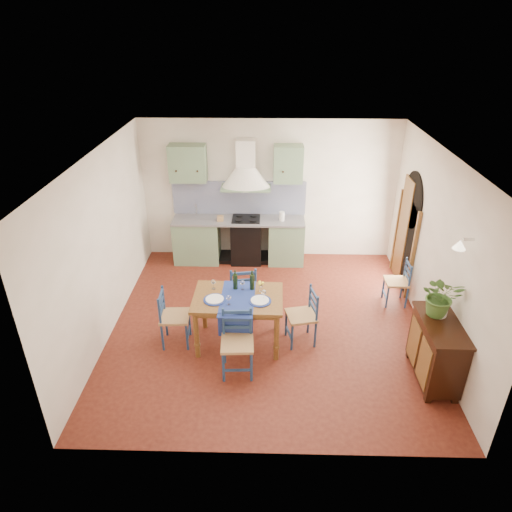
{
  "coord_description": "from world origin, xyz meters",
  "views": [
    {
      "loc": [
        -0.04,
        -6.09,
        4.48
      ],
      "look_at": [
        -0.21,
        0.3,
        1.1
      ],
      "focal_mm": 32.0,
      "sensor_mm": 36.0,
      "label": 1
    }
  ],
  "objects_px": {
    "chair_near": "(237,342)",
    "dining_table": "(238,302)",
    "sideboard": "(436,349)",
    "potted_plant": "(441,296)"
  },
  "relations": [
    {
      "from": "chair_near",
      "to": "sideboard",
      "type": "relative_size",
      "value": 0.91
    },
    {
      "from": "sideboard",
      "to": "potted_plant",
      "type": "bearing_deg",
      "value": 90.87
    },
    {
      "from": "chair_near",
      "to": "dining_table",
      "type": "bearing_deg",
      "value": 91.86
    },
    {
      "from": "sideboard",
      "to": "dining_table",
      "type": "bearing_deg",
      "value": 165.31
    },
    {
      "from": "sideboard",
      "to": "chair_near",
      "type": "bearing_deg",
      "value": 178.0
    },
    {
      "from": "dining_table",
      "to": "sideboard",
      "type": "bearing_deg",
      "value": -14.69
    },
    {
      "from": "sideboard",
      "to": "potted_plant",
      "type": "height_order",
      "value": "potted_plant"
    },
    {
      "from": "chair_near",
      "to": "sideboard",
      "type": "distance_m",
      "value": 2.69
    },
    {
      "from": "dining_table",
      "to": "sideboard",
      "type": "relative_size",
      "value": 1.26
    },
    {
      "from": "chair_near",
      "to": "potted_plant",
      "type": "relative_size",
      "value": 1.65
    }
  ]
}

